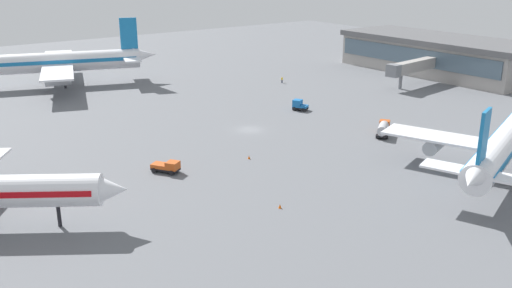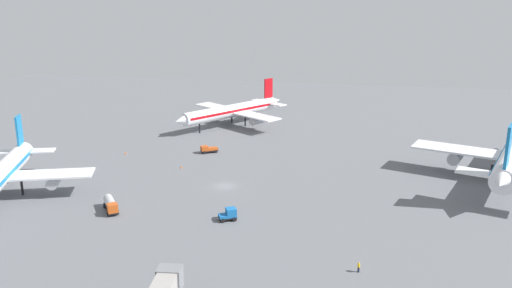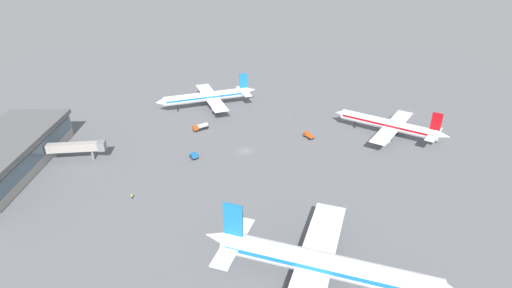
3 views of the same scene
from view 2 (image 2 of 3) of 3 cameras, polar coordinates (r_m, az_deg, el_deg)
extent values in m
plane|color=slate|center=(119.26, -3.29, -4.46)|extent=(288.00, 288.00, 0.00)
cylinder|color=white|center=(171.58, -2.61, 3.51)|extent=(24.09, 32.80, 4.06)
cone|color=white|center=(159.64, -7.92, 2.45)|extent=(5.47, 5.52, 3.86)
cone|color=white|center=(184.73, 1.99, 4.59)|extent=(5.54, 6.02, 3.25)
cube|color=red|center=(171.52, -2.61, 3.61)|extent=(23.32, 31.63, 0.73)
cube|color=white|center=(172.86, -2.15, 3.47)|extent=(32.31, 24.58, 0.37)
cylinder|color=#A5A8AD|center=(166.15, 0.11, 2.48)|extent=(4.54, 5.22, 2.23)
cylinder|color=#A5A8AD|center=(180.45, -4.23, 3.50)|extent=(4.54, 5.22, 2.23)
cube|color=white|center=(182.63, 1.31, 4.40)|extent=(13.46, 10.61, 0.29)
cube|color=red|center=(181.74, 1.32, 5.91)|extent=(2.35, 3.18, 6.49)
cylinder|color=black|center=(164.37, -5.98, 1.66)|extent=(0.49, 0.49, 2.84)
cylinder|color=black|center=(171.91, -1.14, 2.37)|extent=(0.49, 0.49, 2.84)
cylinder|color=black|center=(176.61, -2.57, 2.72)|extent=(0.49, 0.49, 2.84)
cone|color=white|center=(111.48, 24.52, -3.60)|extent=(5.95, 7.40, 4.11)
cylinder|color=#A5A8AD|center=(135.28, 20.33, -1.27)|extent=(4.62, 6.65, 2.82)
cube|color=white|center=(115.24, 24.74, -3.15)|extent=(18.14, 9.65, 0.37)
cube|color=#1972B2|center=(113.55, 25.09, -0.21)|extent=(1.96, 4.42, 8.21)
cylinder|color=black|center=(133.47, 23.63, -2.77)|extent=(0.62, 0.62, 3.59)
cone|color=white|center=(139.48, -23.17, -0.27)|extent=(4.99, 6.14, 3.39)
cube|color=white|center=(122.68, -25.29, -3.11)|extent=(36.54, 18.24, 0.38)
cylinder|color=#A5A8AD|center=(120.40, -20.55, -3.67)|extent=(3.90, 5.51, 2.33)
cube|color=white|center=(136.57, -23.50, -0.72)|extent=(14.95, 8.22, 0.31)
cube|color=#1972B2|center=(135.33, -23.73, 1.35)|extent=(1.69, 3.64, 6.79)
cylinder|color=black|center=(123.72, -23.47, -4.31)|extent=(0.51, 0.51, 2.97)
cube|color=black|center=(143.99, -4.96, -0.70)|extent=(4.73, 3.98, 0.30)
cube|color=#BF4C19|center=(143.45, -5.46, -0.46)|extent=(2.54, 2.57, 1.20)
cube|color=#3F596B|center=(143.18, -5.78, -0.40)|extent=(0.93, 1.39, 0.67)
cube|color=#BF4C19|center=(144.10, -4.62, -0.49)|extent=(3.21, 3.00, 0.60)
cylinder|color=black|center=(142.76, -5.45, -0.92)|extent=(0.84, 0.68, 0.80)
cylinder|color=black|center=(144.52, -5.65, -0.71)|extent=(0.84, 0.68, 0.80)
cylinder|color=black|center=(143.56, -4.26, -0.79)|extent=(0.84, 0.68, 0.80)
cylinder|color=black|center=(145.31, -4.48, -0.59)|extent=(0.84, 0.68, 0.80)
cube|color=black|center=(109.47, -15.08, -6.59)|extent=(5.23, 6.22, 0.30)
cube|color=#BF4C19|center=(107.04, -14.92, -6.55)|extent=(2.59, 2.57, 1.60)
cube|color=#3F596B|center=(106.18, -14.86, -6.54)|extent=(1.34, 1.00, 0.90)
cylinder|color=#B7B7BC|center=(109.91, -15.19, -5.91)|extent=(4.10, 4.70, 1.80)
cylinder|color=black|center=(107.62, -14.38, -7.02)|extent=(0.71, 0.82, 0.80)
cylinder|color=black|center=(107.38, -15.38, -7.14)|extent=(0.71, 0.82, 0.80)
cylinder|color=black|center=(111.67, -14.78, -6.20)|extent=(0.71, 0.82, 0.80)
cylinder|color=black|center=(111.44, -15.74, -6.32)|extent=(0.71, 0.82, 0.80)
cube|color=black|center=(101.88, -3.03, -7.75)|extent=(3.72, 3.20, 0.30)
cube|color=#1966B2|center=(101.65, -2.66, -7.22)|extent=(2.49, 2.53, 1.60)
cube|color=#3F596B|center=(101.71, -2.21, -7.00)|extent=(0.83, 1.44, 0.90)
cube|color=#1966B2|center=(101.53, -3.54, -7.60)|extent=(2.14, 2.34, 0.50)
cylinder|color=black|center=(103.03, -2.55, -7.56)|extent=(0.85, 0.65, 0.80)
cylinder|color=black|center=(101.33, -2.28, -7.97)|extent=(0.85, 0.65, 0.80)
cylinder|color=black|center=(102.56, -3.77, -7.69)|extent=(0.85, 0.65, 0.80)
cylinder|color=black|center=(100.86, -3.53, -8.10)|extent=(0.85, 0.65, 0.80)
cylinder|color=#1E2338|center=(85.74, 10.77, -12.89)|extent=(0.38, 0.38, 0.85)
cylinder|color=yellow|center=(85.40, 10.80, -12.46)|extent=(0.45, 0.45, 0.60)
sphere|color=tan|center=(85.20, 10.81, -12.22)|extent=(0.22, 0.22, 0.22)
cylinder|color=yellow|center=(85.19, 10.83, -12.54)|extent=(0.10, 0.10, 0.54)
cylinder|color=yellow|center=(85.60, 10.76, -12.39)|extent=(0.10, 0.10, 0.54)
cube|color=slate|center=(73.25, -9.10, -13.83)|extent=(3.38, 2.74, 3.08)
cone|color=#EA590C|center=(146.23, -13.61, -0.94)|extent=(0.44, 0.44, 0.60)
cone|color=#EA590C|center=(132.14, -7.90, -2.42)|extent=(0.44, 0.44, 0.60)
camera|label=1|loc=(205.86, -22.78, 12.02)|focal=39.66mm
camera|label=3|loc=(151.05, 56.64, 19.28)|focal=28.29mm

